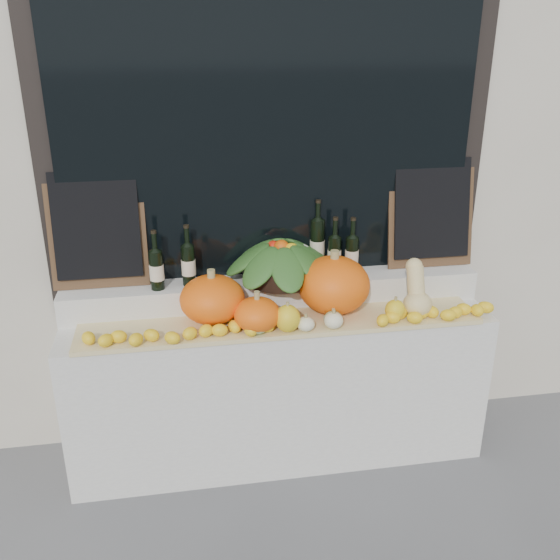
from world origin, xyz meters
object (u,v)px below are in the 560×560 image
object	(u,v)px
pumpkin_left	(212,299)
produce_bowl	(281,260)
pumpkin_right	(334,285)
butternut_squash	(417,293)
wine_bottle_tall	(317,245)

from	to	relation	value
pumpkin_left	produce_bowl	bearing A→B (deg)	25.78
pumpkin_right	butternut_squash	world-z (taller)	pumpkin_right
butternut_squash	produce_bowl	distance (m)	0.75
pumpkin_left	butternut_squash	world-z (taller)	butternut_squash
butternut_squash	pumpkin_left	bearing A→B (deg)	174.91
pumpkin_right	produce_bowl	bearing A→B (deg)	144.74
produce_bowl	wine_bottle_tall	xyz separation A→B (m)	(0.22, 0.08, 0.04)
pumpkin_left	wine_bottle_tall	size ratio (longest dim) A/B	0.82
pumpkin_left	pumpkin_right	bearing A→B (deg)	1.12
pumpkin_right	wine_bottle_tall	xyz separation A→B (m)	(-0.03, 0.26, 0.14)
pumpkin_right	butternut_squash	distance (m)	0.44
pumpkin_right	butternut_squash	bearing A→B (deg)	-14.28
produce_bowl	wine_bottle_tall	world-z (taller)	wine_bottle_tall
pumpkin_left	pumpkin_right	size ratio (longest dim) A/B	0.88
pumpkin_left	pumpkin_right	world-z (taller)	pumpkin_right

